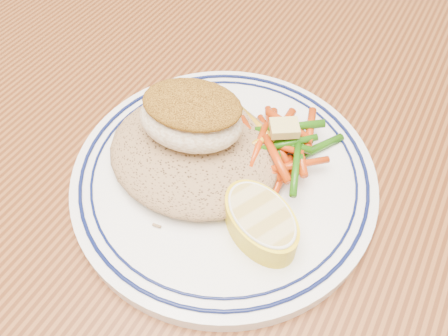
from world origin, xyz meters
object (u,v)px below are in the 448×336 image
plate (224,175)px  vegetable_pile (277,147)px  lemon_wedge (261,221)px  rice_pilaf (194,149)px  fish_fillet (191,116)px  dining_table (245,259)px

plate → vegetable_pile: vegetable_pile is taller
vegetable_pile → lemon_wedge: size_ratio=1.22×
rice_pilaf → fish_fillet: size_ratio=1.53×
dining_table → lemon_wedge: size_ratio=17.42×
rice_pilaf → vegetable_pile: rice_pilaf is taller
dining_table → lemon_wedge: 0.13m
dining_table → plate: bearing=156.4°
dining_table → rice_pilaf: (-0.06, 0.01, 0.13)m
dining_table → fish_fillet: fish_fillet is taller
dining_table → vegetable_pile: (-0.00, 0.05, 0.13)m
dining_table → fish_fillet: size_ratio=15.20×
rice_pilaf → lemon_wedge: (0.08, -0.03, 0.00)m
lemon_wedge → rice_pilaf: bearing=156.7°
plate → rice_pilaf: rice_pilaf is taller
dining_table → lemon_wedge: lemon_wedge is taller
plate → rice_pilaf: size_ratio=1.73×
plate → fish_fillet: (-0.03, 0.01, 0.05)m
plate → vegetable_pile: 0.05m
plate → fish_fillet: bearing=168.8°
plate → vegetable_pile: size_ratio=2.49×
fish_fillet → lemon_wedge: (0.09, -0.04, -0.03)m
vegetable_pile → lemon_wedge: 0.08m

